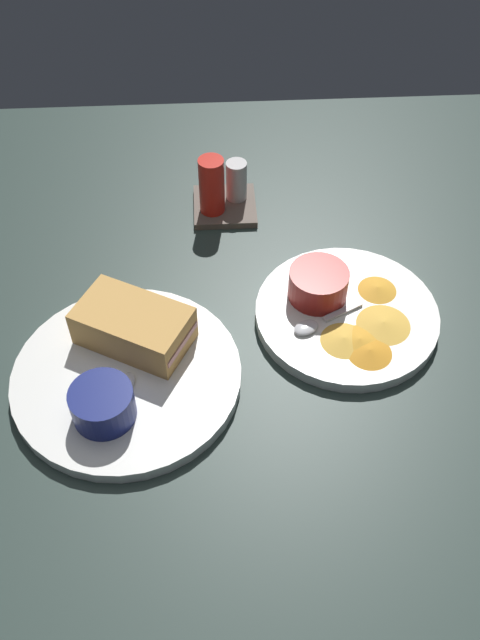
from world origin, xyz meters
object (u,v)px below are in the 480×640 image
(ramekin_light_gravy, at_px, (318,283))
(plate_chips_companion, at_px, (346,315))
(spoon_by_dark_ramekin, at_px, (130,375))
(condiment_caddy, at_px, (222,191))
(ramekin_dark_sauce, at_px, (102,403))
(spoon_by_gravy_ramekin, at_px, (315,324))
(sandwich_half_near, at_px, (134,326))
(plate_sandwich_main, at_px, (127,376))

(ramekin_light_gravy, bearing_deg, plate_chips_companion, -39.81)
(spoon_by_dark_ramekin, xyz_separation_m, condiment_caddy, (0.12, 0.31, 0.01))
(ramekin_dark_sauce, relative_size, ramekin_light_gravy, 0.94)
(spoon_by_gravy_ramekin, bearing_deg, ramekin_dark_sauce, -154.99)
(ramekin_light_gravy, bearing_deg, spoon_by_gravy_ramekin, -100.13)
(spoon_by_gravy_ramekin, bearing_deg, sandwich_half_near, -177.70)
(sandwich_half_near, bearing_deg, spoon_by_gravy_ramekin, 2.30)
(plate_sandwich_main, height_order, ramekin_dark_sauce, ramekin_dark_sauce)
(ramekin_dark_sauce, height_order, condiment_caddy, condiment_caddy)
(ramekin_dark_sauce, xyz_separation_m, ramekin_light_gravy, (0.26, 0.17, -0.00))
(plate_chips_companion, xyz_separation_m, condiment_caddy, (-0.15, 0.22, 0.03))
(ramekin_light_gravy, relative_size, spoon_by_gravy_ramekin, 0.79)
(spoon_by_gravy_ramekin, distance_m, condiment_caddy, 0.27)
(spoon_by_dark_ramekin, bearing_deg, plate_sandwich_main, 127.29)
(plate_sandwich_main, relative_size, sandwich_half_near, 1.76)
(condiment_caddy, bearing_deg, spoon_by_dark_ramekin, -110.72)
(sandwich_half_near, bearing_deg, ramekin_dark_sauce, -105.15)
(ramekin_dark_sauce, distance_m, spoon_by_dark_ramekin, 0.06)
(sandwich_half_near, xyz_separation_m, condiment_caddy, (0.11, 0.25, -0.01))
(sandwich_half_near, distance_m, ramekin_light_gravy, 0.23)
(plate_sandwich_main, bearing_deg, ramekin_dark_sauce, -109.27)
(plate_chips_companion, bearing_deg, ramekin_dark_sauce, -154.67)
(plate_chips_companion, relative_size, ramekin_light_gravy, 3.07)
(condiment_caddy, bearing_deg, plate_chips_companion, -56.28)
(ramekin_dark_sauce, distance_m, ramekin_light_gravy, 0.30)
(spoon_by_dark_ramekin, xyz_separation_m, plate_chips_companion, (0.26, 0.09, -0.01))
(sandwich_half_near, xyz_separation_m, ramekin_light_gravy, (0.23, 0.06, -0.00))
(spoon_by_dark_ramekin, distance_m, spoon_by_gravy_ramekin, 0.23)
(ramekin_dark_sauce, bearing_deg, plate_chips_companion, 25.33)
(ramekin_light_gravy, distance_m, spoon_by_gravy_ramekin, 0.05)
(sandwich_half_near, distance_m, ramekin_dark_sauce, 0.11)
(plate_sandwich_main, relative_size, ramekin_light_gravy, 3.57)
(plate_chips_companion, relative_size, condiment_caddy, 2.41)
(sandwich_half_near, height_order, condiment_caddy, condiment_caddy)
(sandwich_half_near, distance_m, plate_chips_companion, 0.26)
(spoon_by_dark_ramekin, bearing_deg, spoon_by_gravy_ramekin, 16.46)
(plate_chips_companion, bearing_deg, ramekin_light_gravy, 140.19)
(sandwich_half_near, relative_size, condiment_caddy, 1.58)
(plate_sandwich_main, distance_m, condiment_caddy, 0.33)
(spoon_by_dark_ramekin, bearing_deg, condiment_caddy, 69.28)
(plate_chips_companion, bearing_deg, sandwich_half_near, -173.24)
(ramekin_dark_sauce, relative_size, condiment_caddy, 0.73)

